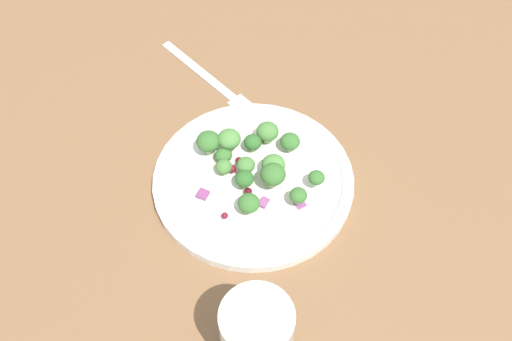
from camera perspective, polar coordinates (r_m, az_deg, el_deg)
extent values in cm
cube|color=brown|center=(72.29, -0.42, -2.29)|extent=(180.00, 180.00, 2.00)
cylinder|color=white|center=(71.47, 0.00, -1.00)|extent=(24.00, 24.00, 1.20)
torus|color=white|center=(70.98, 0.00, -0.72)|extent=(23.08, 23.08, 1.00)
cylinder|color=white|center=(70.90, 0.00, -0.67)|extent=(13.92, 13.92, 0.20)
cylinder|color=#9EC684|center=(69.23, 1.66, -0.85)|extent=(1.10, 1.10, 1.10)
ellipsoid|color=#386B2D|center=(68.16, 1.68, -0.20)|extent=(2.94, 2.94, 2.20)
cylinder|color=#9EC684|center=(72.15, -3.08, 1.04)|extent=(0.77, 0.77, 0.77)
ellipsoid|color=#386B2D|center=(71.43, -3.11, 1.49)|extent=(2.04, 2.04, 1.53)
cylinder|color=#9EC684|center=(70.96, -3.05, -0.04)|extent=(0.73, 0.73, 0.73)
ellipsoid|color=#477A38|center=(70.25, -3.09, 0.38)|extent=(1.95, 1.95, 1.46)
cylinder|color=#8EB77A|center=(72.60, -2.55, 2.40)|extent=(1.06, 1.06, 1.06)
ellipsoid|color=#4C843D|center=(71.62, -2.58, 3.04)|extent=(2.83, 2.83, 2.12)
cylinder|color=#8EB77A|center=(70.50, -0.96, 0.05)|extent=(0.81, 0.81, 0.81)
ellipsoid|color=#477A38|center=(69.72, -0.97, 0.53)|extent=(2.16, 2.16, 1.62)
cylinder|color=#9EC684|center=(73.81, 1.10, 3.14)|extent=(1.03, 1.03, 1.03)
ellipsoid|color=#477A38|center=(72.86, 1.11, 3.76)|extent=(2.75, 2.75, 2.06)
cylinder|color=#ADD18E|center=(73.07, -0.31, 2.23)|extent=(0.83, 0.83, 0.83)
ellipsoid|color=#2D6028|center=(72.30, -0.31, 2.73)|extent=(2.21, 2.21, 1.66)
cylinder|color=#ADD18E|center=(68.08, 4.03, -2.80)|extent=(0.76, 0.76, 0.76)
ellipsoid|color=#386B2D|center=(67.33, 4.07, -2.37)|extent=(2.03, 2.03, 1.52)
cylinder|color=#ADD18E|center=(67.74, -0.69, -3.66)|extent=(0.94, 0.94, 0.94)
ellipsoid|color=#386B2D|center=(66.80, -0.70, -3.13)|extent=(2.50, 2.50, 1.87)
cylinder|color=#ADD18E|center=(69.66, 5.74, -1.09)|extent=(0.72, 0.72, 0.72)
ellipsoid|color=#386B2D|center=(68.96, 5.80, -0.67)|extent=(1.92, 1.92, 1.44)
cylinder|color=#ADD18E|center=(69.51, -1.10, -1.27)|extent=(0.83, 0.83, 0.83)
ellipsoid|color=#2D6028|center=(68.70, -1.11, -0.79)|extent=(2.21, 2.21, 1.66)
cylinder|color=#9EC684|center=(70.88, 1.65, -0.06)|extent=(1.05, 1.05, 1.05)
ellipsoid|color=#4C843D|center=(69.87, 1.68, 0.56)|extent=(2.81, 2.81, 2.11)
cylinder|color=#ADD18E|center=(73.18, 3.23, 2.25)|extent=(0.91, 0.91, 0.91)
ellipsoid|color=#386B2D|center=(72.33, 3.27, 2.80)|extent=(2.44, 2.44, 1.83)
cylinder|color=#ADD18E|center=(72.92, -4.49, 2.14)|extent=(1.10, 1.10, 1.10)
ellipsoid|color=#386B2D|center=(71.89, -4.56, 2.80)|extent=(2.95, 2.95, 2.21)
sphere|color=#4C0A14|center=(70.38, 1.32, -0.51)|extent=(0.88, 0.88, 0.88)
sphere|color=maroon|center=(71.91, -1.64, 0.98)|extent=(0.81, 0.81, 0.81)
sphere|color=maroon|center=(73.73, 0.90, 3.02)|extent=(0.72, 0.72, 0.72)
sphere|color=maroon|center=(67.21, -3.00, -4.32)|extent=(0.76, 0.76, 0.76)
sphere|color=maroon|center=(70.65, -2.30, 0.17)|extent=(0.98, 0.98, 0.98)
sphere|color=maroon|center=(72.21, -3.27, 1.35)|extent=(0.93, 0.93, 0.93)
sphere|color=#4C0A14|center=(68.80, -0.84, -2.00)|extent=(0.90, 0.90, 0.90)
cube|color=#934C84|center=(68.76, 4.23, -3.23)|extent=(1.58, 1.56, 0.39)
cube|color=#934C84|center=(68.27, 0.76, -3.05)|extent=(1.26, 1.50, 0.32)
cube|color=#843D75|center=(69.36, -5.10, -2.26)|extent=(1.51, 1.51, 0.40)
cube|color=#843D75|center=(71.74, -1.10, 0.52)|extent=(1.63, 1.72, 0.35)
cube|color=silver|center=(84.91, -5.54, 9.59)|extent=(13.00, 9.55, 0.50)
cube|color=silver|center=(79.75, -1.28, 6.23)|extent=(4.33, 4.03, 0.50)
cylinder|color=silver|center=(57.21, 0.07, -15.78)|extent=(6.71, 6.71, 10.47)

